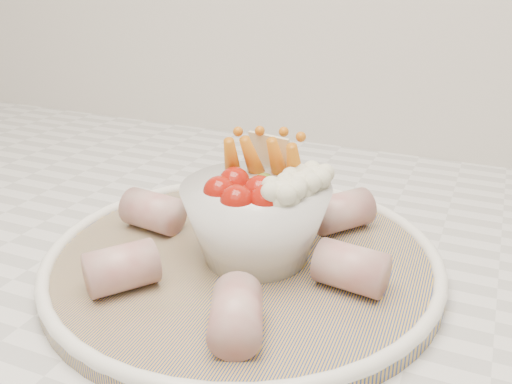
% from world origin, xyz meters
% --- Properties ---
extents(serving_platter, '(0.37, 0.37, 0.02)m').
position_xyz_m(serving_platter, '(-0.16, 1.37, 0.93)').
color(serving_platter, navy).
rests_on(serving_platter, kitchen_counter).
extents(veggie_bowl, '(0.13, 0.13, 0.11)m').
position_xyz_m(veggie_bowl, '(-0.15, 1.38, 0.98)').
color(veggie_bowl, white).
rests_on(veggie_bowl, serving_platter).
extents(cured_meat_rolls, '(0.27, 0.28, 0.04)m').
position_xyz_m(cured_meat_rolls, '(-0.16, 1.37, 0.95)').
color(cured_meat_rolls, '#A54D4B').
rests_on(cured_meat_rolls, serving_platter).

